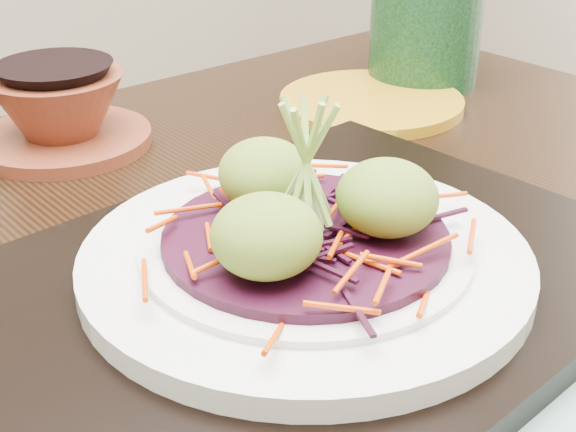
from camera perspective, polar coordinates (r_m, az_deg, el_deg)
dining_table at (r=0.64m, az=-4.23°, el=-10.27°), size 1.24×0.90×0.73m
placemat at (r=0.53m, az=1.20°, el=-5.94°), size 0.57×0.48×0.00m
serving_tray at (r=0.53m, az=1.21°, el=-4.82°), size 0.50×0.40×0.02m
white_plate at (r=0.52m, az=1.24°, el=-2.98°), size 0.29×0.29×0.02m
cabbage_bed at (r=0.51m, az=1.25°, el=-1.55°), size 0.18×0.18×0.01m
carrot_julienne at (r=0.51m, az=1.26°, el=-0.67°), size 0.22×0.22×0.01m
guacamole_scoops at (r=0.50m, az=1.33°, el=1.02°), size 0.16×0.14×0.05m
scallion_garnish at (r=0.49m, az=1.31°, el=3.38°), size 0.07×0.07×0.10m
terracotta_bowl_set at (r=0.79m, az=-15.89°, el=6.96°), size 0.19×0.19×0.07m
yellow_plate at (r=0.88m, az=5.94°, el=8.06°), size 0.24×0.24×0.01m
green_jar at (r=0.95m, az=9.79°, el=13.60°), size 0.17×0.17×0.15m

